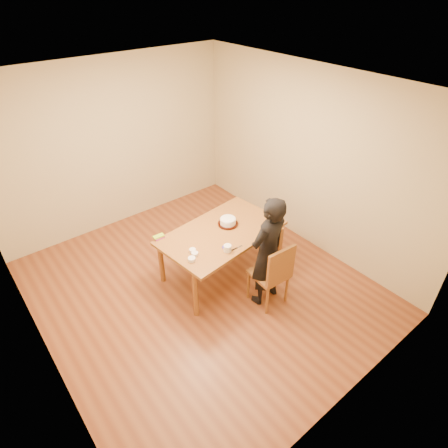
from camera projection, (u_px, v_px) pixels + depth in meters
room_shell at (181, 193)px, 4.68m from camera, size 4.00×4.50×2.70m
dining_table at (222, 233)px, 5.05m from camera, size 1.75×1.16×0.04m
dining_chair at (269, 274)px, 4.79m from camera, size 0.44×0.44×0.04m
cake_plate at (228, 224)px, 5.17m from camera, size 0.28×0.28×0.02m
cake at (228, 221)px, 5.14m from camera, size 0.22×0.22×0.07m
frosting_dome at (228, 218)px, 5.11m from camera, size 0.21×0.21×0.03m
frosting_tub at (227, 248)px, 4.67m from camera, size 0.10×0.10×0.09m
frosting_lid at (226, 247)px, 4.74m from camera, size 0.10×0.10×0.01m
frosting_dollop at (226, 246)px, 4.74m from camera, size 0.04×0.04×0.02m
ramekin_green at (192, 259)px, 4.52m from camera, size 0.09×0.09×0.04m
ramekin_yellow at (193, 250)px, 4.67m from camera, size 0.08×0.08×0.04m
ramekin_multi at (195, 254)px, 4.61m from camera, size 0.08×0.08×0.04m
candy_box_pink at (159, 238)px, 4.90m from camera, size 0.14×0.07×0.02m
candy_box_green at (159, 236)px, 4.89m from camera, size 0.15×0.08×0.02m
spatula at (233, 250)px, 4.70m from camera, size 0.15×0.02×0.01m
person at (268, 252)px, 4.63m from camera, size 0.59×0.42×1.55m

